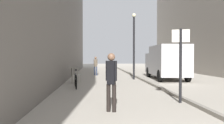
# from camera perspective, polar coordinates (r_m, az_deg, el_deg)

# --- Properties ---
(ground_plane) EXTENTS (80.00, 80.00, 0.00)m
(ground_plane) POSITION_cam_1_polar(r_m,az_deg,el_deg) (14.47, 2.27, -5.10)
(ground_plane) COLOR #A8A093
(kerb_strip) EXTENTS (0.16, 40.00, 0.12)m
(kerb_strip) POSITION_cam_1_polar(r_m,az_deg,el_deg) (14.73, 8.41, -4.77)
(kerb_strip) COLOR gray
(kerb_strip) RESTS_ON ground_plane
(pedestrian_main_foreground) EXTENTS (0.33, 0.26, 1.72)m
(pedestrian_main_foreground) POSITION_cam_1_polar(r_m,az_deg,el_deg) (6.39, -0.19, -4.19)
(pedestrian_main_foreground) COLOR black
(pedestrian_main_foreground) RESTS_ON ground_plane
(pedestrian_mid_block) EXTENTS (0.33, 0.22, 1.66)m
(pedestrian_mid_block) POSITION_cam_1_polar(r_m,az_deg,el_deg) (19.26, -4.31, -0.67)
(pedestrian_mid_block) COLOR #2D3851
(pedestrian_mid_block) RESTS_ON ground_plane
(delivery_van) EXTENTS (2.23, 5.28, 2.43)m
(delivery_van) POSITION_cam_1_polar(r_m,az_deg,el_deg) (16.29, 14.01, 0.15)
(delivery_van) COLOR #B7B7BC
(delivery_van) RESTS_ON ground_plane
(street_sign_post) EXTENTS (0.59, 0.18, 2.60)m
(street_sign_post) POSITION_cam_1_polar(r_m,az_deg,el_deg) (7.99, 17.51, 0.79)
(street_sign_post) COLOR black
(street_sign_post) RESTS_ON ground_plane
(lamp_post) EXTENTS (0.28, 0.28, 4.76)m
(lamp_post) POSITION_cam_1_polar(r_m,az_deg,el_deg) (15.83, 5.76, 5.31)
(lamp_post) COLOR black
(lamp_post) RESTS_ON ground_plane
(bicycle_leaning) EXTENTS (0.28, 1.76, 0.98)m
(bicycle_leaning) POSITION_cam_1_polar(r_m,az_deg,el_deg) (11.53, -9.47, -4.84)
(bicycle_leaning) COLOR black
(bicycle_leaning) RESTS_ON ground_plane
(cafe_chair_near_window) EXTENTS (0.56, 0.56, 0.94)m
(cafe_chair_near_window) POSITION_cam_1_polar(r_m,az_deg,el_deg) (13.63, -9.98, -3.21)
(cafe_chair_near_window) COLOR #B7B2A8
(cafe_chair_near_window) RESTS_ON ground_plane
(cafe_chair_by_doorway) EXTENTS (0.59, 0.59, 0.94)m
(cafe_chair_by_doorway) POSITION_cam_1_polar(r_m,az_deg,el_deg) (14.36, -9.41, -2.98)
(cafe_chair_by_doorway) COLOR #B7B2A8
(cafe_chair_by_doorway) RESTS_ON ground_plane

